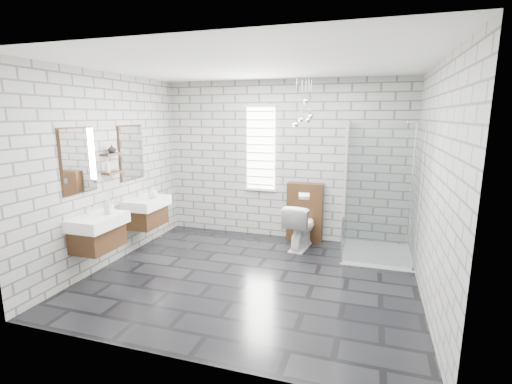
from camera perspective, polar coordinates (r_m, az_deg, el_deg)
The scene contains 20 objects.
floor at distance 5.06m, azimuth -0.81°, elevation -13.06°, with size 4.20×3.60×0.02m, color black.
ceiling at distance 4.64m, azimuth -0.92°, elevation 19.13°, with size 4.20×3.60×0.02m, color white.
wall_back at distance 6.39m, azimuth 4.24°, elevation 4.82°, with size 4.20×0.02×2.70m, color #A4A59F.
wall_front at distance 3.03m, azimuth -11.63°, elevation -3.03°, with size 4.20×0.02×2.70m, color #A4A59F.
wall_left at distance 5.68m, azimuth -21.56°, elevation 3.18°, with size 0.02×3.60×2.70m, color #A4A59F.
wall_right at distance 4.48m, azimuth 25.69°, elevation 0.78°, with size 0.02×3.60×2.70m, color #A4A59F.
vanity_left at distance 5.22m, azimuth -23.45°, elevation -4.33°, with size 0.47×0.70×1.57m.
vanity_right at distance 6.05m, azimuth -16.76°, elevation -1.74°, with size 0.47×0.70×1.57m.
shelf_lower at distance 5.60m, azimuth -21.22°, elevation 2.78°, with size 0.14×0.30×0.03m, color #422714.
shelf_upper at distance 5.56m, azimuth -21.41°, elevation 5.42°, with size 0.14×0.30×0.03m, color #422714.
window at distance 6.44m, azimuth 0.72°, elevation 6.69°, with size 0.56×0.05×1.48m.
cistern_panel at distance 6.36m, azimuth 7.52°, elevation -3.08°, with size 0.60×0.20×1.00m, color #422714.
flush_plate at distance 6.19m, azimuth 7.42°, elevation -0.63°, with size 0.18×0.01×0.12m, color silver.
shower_enclosure at distance 5.78m, azimuth 17.34°, elevation -5.00°, with size 1.00×1.00×2.03m.
pendant_cluster at distance 5.83m, azimuth 7.43°, elevation 11.56°, with size 0.29×0.22×0.77m.
toilet at distance 6.03m, azimuth 6.84°, elevation -5.21°, with size 0.41×0.72×0.73m, color white.
soap_bottle_a at distance 5.18m, azimuth -21.70°, elevation -2.10°, with size 0.09×0.09×0.20m, color #B2B2B2.
soap_bottle_b at distance 5.94m, azimuth -15.57°, elevation -0.08°, with size 0.15×0.15×0.19m, color #B2B2B2.
soap_bottle_c at distance 5.49m, azimuth -21.90°, elevation 3.69°, with size 0.07×0.07×0.18m, color #B2B2B2.
vase at distance 5.56m, azimuth -21.29°, elevation 6.20°, with size 0.11×0.11×0.12m, color #B2B2B2.
Camera 1 is at (1.44, -4.37, 2.10)m, focal length 26.00 mm.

